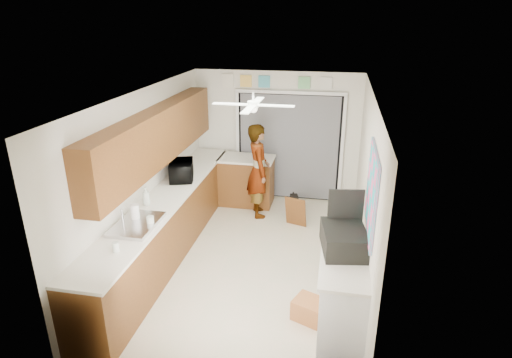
{
  "coord_description": "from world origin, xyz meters",
  "views": [
    {
      "loc": [
        1.16,
        -5.52,
        3.49
      ],
      "look_at": [
        0.0,
        0.4,
        1.15
      ],
      "focal_mm": 30.0,
      "sensor_mm": 36.0,
      "label": 1
    }
  ],
  "objects_px": {
    "soap_bottle": "(146,196)",
    "cardboard_box": "(311,310)",
    "microwave": "(181,170)",
    "suitcase": "(344,240)",
    "paper_towel_roll": "(135,213)",
    "dog": "(294,204)",
    "man": "(258,171)"
  },
  "relations": [
    {
      "from": "dog",
      "to": "suitcase",
      "type": "bearing_deg",
      "value": -85.77
    },
    {
      "from": "paper_towel_roll",
      "to": "dog",
      "type": "xyz_separation_m",
      "value": [
        1.83,
        2.58,
        -0.87
      ]
    },
    {
      "from": "paper_towel_roll",
      "to": "man",
      "type": "height_order",
      "value": "man"
    },
    {
      "from": "microwave",
      "to": "paper_towel_roll",
      "type": "xyz_separation_m",
      "value": [
        -0.06,
        -1.57,
        -0.03
      ]
    },
    {
      "from": "paper_towel_roll",
      "to": "microwave",
      "type": "bearing_deg",
      "value": 87.95
    },
    {
      "from": "microwave",
      "to": "soap_bottle",
      "type": "distance_m",
      "value": 1.07
    },
    {
      "from": "dog",
      "to": "microwave",
      "type": "bearing_deg",
      "value": -163.18
    },
    {
      "from": "suitcase",
      "to": "cardboard_box",
      "type": "xyz_separation_m",
      "value": [
        -0.32,
        -0.11,
        -0.95
      ]
    },
    {
      "from": "microwave",
      "to": "soap_bottle",
      "type": "height_order",
      "value": "microwave"
    },
    {
      "from": "cardboard_box",
      "to": "paper_towel_roll",
      "type": "bearing_deg",
      "value": 172.05
    },
    {
      "from": "soap_bottle",
      "to": "man",
      "type": "distance_m",
      "value": 2.31
    },
    {
      "from": "cardboard_box",
      "to": "dog",
      "type": "distance_m",
      "value": 2.95
    },
    {
      "from": "soap_bottle",
      "to": "man",
      "type": "bearing_deg",
      "value": 56.79
    },
    {
      "from": "microwave",
      "to": "paper_towel_roll",
      "type": "height_order",
      "value": "microwave"
    },
    {
      "from": "soap_bottle",
      "to": "suitcase",
      "type": "bearing_deg",
      "value": -14.93
    },
    {
      "from": "soap_bottle",
      "to": "cardboard_box",
      "type": "relative_size",
      "value": 0.66
    },
    {
      "from": "man",
      "to": "paper_towel_roll",
      "type": "bearing_deg",
      "value": 134.43
    },
    {
      "from": "soap_bottle",
      "to": "man",
      "type": "xyz_separation_m",
      "value": [
        1.26,
        1.92,
        -0.22
      ]
    },
    {
      "from": "paper_towel_roll",
      "to": "suitcase",
      "type": "height_order",
      "value": "suitcase"
    },
    {
      "from": "microwave",
      "to": "man",
      "type": "bearing_deg",
      "value": -70.46
    },
    {
      "from": "microwave",
      "to": "paper_towel_roll",
      "type": "distance_m",
      "value": 1.58
    },
    {
      "from": "microwave",
      "to": "suitcase",
      "type": "height_order",
      "value": "microwave"
    },
    {
      "from": "dog",
      "to": "man",
      "type": "bearing_deg",
      "value": 179.62
    },
    {
      "from": "paper_towel_roll",
      "to": "dog",
      "type": "height_order",
      "value": "paper_towel_roll"
    },
    {
      "from": "paper_towel_roll",
      "to": "cardboard_box",
      "type": "relative_size",
      "value": 0.57
    },
    {
      "from": "paper_towel_roll",
      "to": "suitcase",
      "type": "bearing_deg",
      "value": -4.74
    },
    {
      "from": "soap_bottle",
      "to": "cardboard_box",
      "type": "distance_m",
      "value": 2.75
    },
    {
      "from": "microwave",
      "to": "suitcase",
      "type": "xyz_separation_m",
      "value": [
        2.62,
        -1.8,
        -0.02
      ]
    },
    {
      "from": "cardboard_box",
      "to": "dog",
      "type": "height_order",
      "value": "dog"
    },
    {
      "from": "microwave",
      "to": "cardboard_box",
      "type": "relative_size",
      "value": 1.32
    },
    {
      "from": "microwave",
      "to": "man",
      "type": "distance_m",
      "value": 1.43
    },
    {
      "from": "soap_bottle",
      "to": "dog",
      "type": "distance_m",
      "value": 2.95
    }
  ]
}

